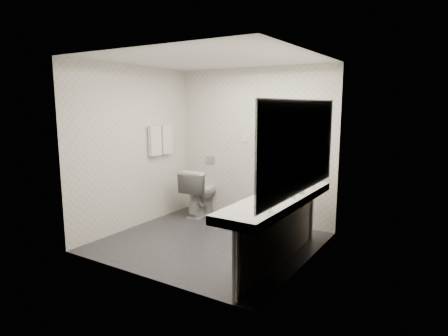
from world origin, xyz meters
The scene contains 31 objects.
floor centered at (0.00, 0.00, 0.00)m, with size 2.80×2.80×0.00m, color #26262B.
ceiling centered at (0.00, 0.00, 2.50)m, with size 2.80×2.80×0.00m, color silver.
wall_back centered at (0.00, 1.30, 1.25)m, with size 2.80×2.80×0.00m, color beige.
wall_front centered at (0.00, -1.30, 1.25)m, with size 2.80×2.80×0.00m, color beige.
wall_left centered at (-1.40, 0.00, 1.25)m, with size 2.60×2.60×0.00m, color beige.
wall_right centered at (1.40, 0.00, 1.25)m, with size 2.60×2.60×0.00m, color beige.
vanity_counter centered at (1.12, -0.20, 0.80)m, with size 0.55×2.20×0.10m, color silver.
vanity_panel centered at (1.15, -0.20, 0.38)m, with size 0.03×2.15×0.75m, color gray.
vanity_post_near centered at (1.18, -1.24, 0.38)m, with size 0.06×0.06×0.75m, color silver.
vanity_post_far centered at (1.18, 0.84, 0.38)m, with size 0.06×0.06×0.75m, color silver.
mirror centered at (1.39, -0.20, 1.45)m, with size 0.02×2.20×1.05m, color #B2BCC6.
basin_near centered at (1.12, -0.85, 0.83)m, with size 0.40×0.31×0.05m, color white.
basin_far centered at (1.12, 0.45, 0.83)m, with size 0.40×0.31×0.05m, color white.
faucet_near centered at (1.32, -0.85, 0.92)m, with size 0.04×0.04×0.15m, color silver.
faucet_far centered at (1.32, 0.45, 0.92)m, with size 0.04×0.04×0.15m, color silver.
soap_bottle_a centered at (1.17, -0.14, 0.90)m, with size 0.05×0.05×0.11m, color beige.
soap_bottle_c centered at (1.30, -0.18, 0.91)m, with size 0.05×0.05×0.13m, color beige.
glass_left centered at (1.30, 0.09, 0.91)m, with size 0.06×0.06×0.11m, color silver.
glass_right centered at (1.31, 0.08, 0.91)m, with size 0.07×0.07×0.12m, color silver.
toilet centered at (-0.89, 1.04, 0.41)m, with size 0.46×0.81×0.82m, color white.
flush_plate centered at (-0.85, 1.29, 0.95)m, with size 0.18×0.02×0.12m, color #B2B5BA.
pedal_bin centered at (-0.03, 0.60, 0.12)m, with size 0.18×0.18×0.25m, color #B2B5BA.
bin_lid centered at (-0.03, 0.60, 0.26)m, with size 0.18×0.18×0.01m, color #B2B5BA.
towel_rail centered at (-1.35, 0.55, 1.55)m, with size 0.02×0.02×0.62m, color silver.
towel_near centered at (-1.34, 0.41, 1.33)m, with size 0.07×0.24×0.48m, color silver.
towel_far centered at (-1.34, 0.69, 1.33)m, with size 0.07×0.24×0.48m, color silver.
dryer_cradle centered at (0.25, 1.27, 1.50)m, with size 0.10×0.04×0.14m, color gray.
dryer_barrel centered at (0.25, 1.20, 1.53)m, with size 0.08×0.08×0.14m, color gray.
dryer_cord centered at (0.25, 1.26, 1.25)m, with size 0.02×0.02×0.35m, color black.
switch_plate_a centered at (-0.15, 1.29, 1.35)m, with size 0.09×0.02×0.09m, color white.
switch_plate_b centered at (0.55, 1.29, 1.35)m, with size 0.09×0.02×0.09m, color white.
Camera 1 is at (2.91, -4.25, 1.92)m, focal length 30.66 mm.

